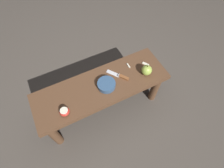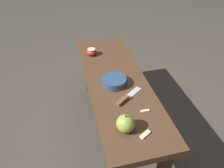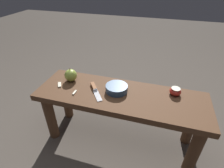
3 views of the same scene
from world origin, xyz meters
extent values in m
plane|color=#4C443D|center=(0.00, 0.00, 0.00)|extent=(8.00, 8.00, 0.00)
cube|color=brown|center=(0.00, 0.00, 0.40)|extent=(1.10, 0.35, 0.04)
cylinder|color=brown|center=(-0.49, -0.12, 0.19)|extent=(0.07, 0.07, 0.38)
cylinder|color=brown|center=(0.49, -0.12, 0.19)|extent=(0.07, 0.07, 0.38)
cylinder|color=brown|center=(-0.49, 0.12, 0.19)|extent=(0.07, 0.07, 0.38)
cylinder|color=brown|center=(0.49, 0.12, 0.19)|extent=(0.07, 0.07, 0.38)
cube|color=silver|center=(-0.13, -0.06, 0.42)|extent=(0.09, 0.11, 0.00)
cube|color=silver|center=(-0.17, -0.02, 0.43)|extent=(0.03, 0.02, 0.02)
cube|color=brown|center=(-0.19, 0.02, 0.43)|extent=(0.07, 0.08, 0.02)
sphere|color=#9EB747|center=(-0.38, 0.06, 0.46)|extent=(0.09, 0.09, 0.09)
cylinder|color=#4C3319|center=(-0.38, 0.06, 0.51)|extent=(0.01, 0.01, 0.02)
ellipsoid|color=red|center=(0.33, 0.10, 0.44)|extent=(0.07, 0.07, 0.05)
cylinder|color=silver|center=(0.33, 0.10, 0.47)|extent=(0.06, 0.06, 0.00)
cube|color=silver|center=(-0.43, -0.02, 0.42)|extent=(0.05, 0.06, 0.01)
cube|color=silver|center=(-0.29, -0.07, 0.42)|extent=(0.01, 0.05, 0.01)
cylinder|color=#335175|center=(-0.03, 0.02, 0.44)|extent=(0.14, 0.14, 0.04)
camera|label=1|loc=(0.25, 0.68, 1.60)|focal=28.00mm
camera|label=2|loc=(-1.01, 0.28, 1.21)|focal=35.00mm
camera|label=3|loc=(0.20, -0.87, 1.09)|focal=28.00mm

